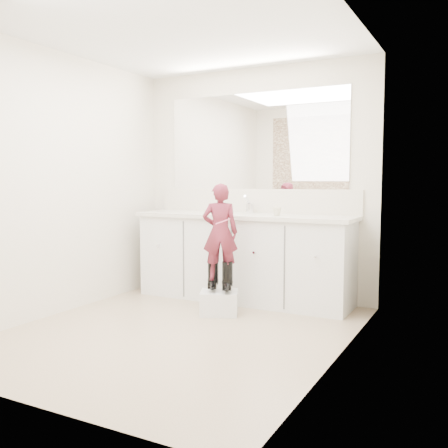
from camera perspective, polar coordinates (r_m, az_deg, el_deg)
The scene contains 19 objects.
floor at distance 4.17m, azimuth -5.20°, elevation -12.17°, with size 3.00×3.00×0.00m, color #887059.
ceiling at distance 4.15m, azimuth -5.48°, elevation 21.35°, with size 3.00×3.00×0.00m, color white.
wall_back at distance 5.31m, azimuth 3.56°, elevation 4.67°, with size 2.60×2.60×0.00m, color beige.
wall_front at distance 2.85m, azimuth -22.06°, elevation 4.03°, with size 2.60×2.60×0.00m, color beige.
wall_left at distance 4.82m, azimuth -18.45°, elevation 4.39°, with size 3.00×3.00×0.00m, color beige.
wall_right at distance 3.45m, azimuth 13.13°, elevation 4.38°, with size 3.00×3.00×0.00m, color beige.
vanity_cabinet at distance 5.12m, azimuth 2.25°, elevation -4.05°, with size 2.20×0.55×0.85m, color silver.
countertop at distance 5.05m, azimuth 2.19°, elevation 0.92°, with size 2.28×0.58×0.04m, color beige.
backsplash at distance 5.30m, azimuth 3.48°, elevation 2.67°, with size 2.28×0.03×0.25m, color beige.
mirror at distance 5.31m, azimuth 3.53°, elevation 9.42°, with size 2.00×0.02×1.00m, color white.
dot_panel at distance 2.88m, azimuth -22.21°, elevation 13.01°, with size 2.00×0.01×1.20m, color #472819.
faucet at distance 5.20m, azimuth 2.98°, elevation 1.80°, with size 0.08×0.08×0.10m, color silver.
cup at distance 4.85m, azimuth 6.06°, elevation 1.45°, with size 0.09×0.09×0.08m, color beige.
soap_bottle at distance 5.17m, azimuth -0.30°, elevation 2.27°, with size 0.08×0.09×0.19m, color silver.
step_stool at distance 4.64m, azimuth -0.56°, elevation -8.99°, with size 0.34×0.28×0.21m, color silver.
boot_left at distance 4.64m, azimuth -1.26°, elevation -5.86°, with size 0.10×0.19×0.28m, color black, non-canonical shape.
boot_right at distance 4.57m, azimuth 0.39°, elevation -6.03°, with size 0.10×0.19×0.28m, color black, non-canonical shape.
toddler at distance 4.55m, azimuth -0.44°, elevation -0.94°, with size 0.32×0.21×0.89m, color #A23248.
toothbrush at distance 4.44m, azimuth -0.13°, elevation 0.28°, with size 0.01×0.01×0.14m, color #CE5074.
Camera 1 is at (2.17, -3.34, 1.23)m, focal length 40.00 mm.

